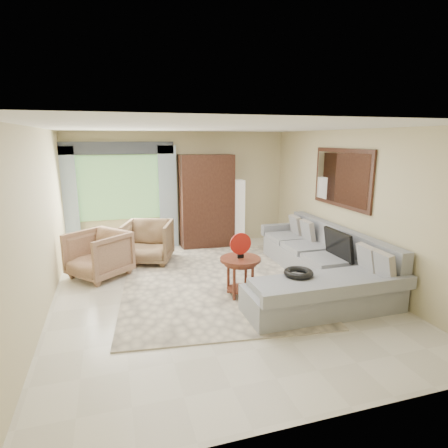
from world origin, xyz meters
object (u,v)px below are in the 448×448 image
object	(u,v)px
coffee_table	(240,276)
sectional_sofa	(319,269)
floor_lamp	(238,212)
tv_screen	(338,245)
armchair_left	(98,255)
armchair_right	(148,242)
armoire	(206,201)
potted_plant	(87,244)

from	to	relation	value
coffee_table	sectional_sofa	bearing A→B (deg)	3.08
sectional_sofa	floor_lamp	distance (m)	3.03
tv_screen	armchair_left	world-z (taller)	tv_screen
armchair_right	coffee_table	bearing A→B (deg)	-41.38
armchair_left	armchair_right	size ratio (longest dim) A/B	1.00
tv_screen	armoire	bearing A→B (deg)	116.46
sectional_sofa	armchair_left	distance (m)	3.89
potted_plant	floor_lamp	bearing A→B (deg)	0.20
potted_plant	armoire	world-z (taller)	armoire
armoire	floor_lamp	size ratio (longest dim) A/B	1.40
tv_screen	armchair_left	size ratio (longest dim) A/B	0.80
potted_plant	armoire	size ratio (longest dim) A/B	0.23
armchair_left	potted_plant	distance (m)	1.51
sectional_sofa	potted_plant	size ratio (longest dim) A/B	7.28
floor_lamp	tv_screen	bearing A→B (deg)	-77.17
tv_screen	potted_plant	distance (m)	5.17
armchair_left	armchair_right	xyz separation A→B (m)	(0.93, 0.58, 0.00)
armchair_right	potted_plant	bearing A→B (deg)	162.70
tv_screen	floor_lamp	size ratio (longest dim) A/B	0.49
coffee_table	potted_plant	xyz separation A→B (m)	(-2.42, 3.02, -0.10)
armchair_left	potted_plant	world-z (taller)	armchair_left
tv_screen	potted_plant	bearing A→B (deg)	143.49
sectional_sofa	floor_lamp	bearing A→B (deg)	98.33
armchair_right	floor_lamp	bearing A→B (deg)	41.16
coffee_table	floor_lamp	xyz separation A→B (m)	(1.02, 3.04, 0.42)
floor_lamp	armchair_left	bearing A→B (deg)	-154.87
coffee_table	armchair_left	xyz separation A→B (m)	(-2.14, 1.55, 0.08)
armchair_left	armoire	size ratio (longest dim) A/B	0.44
tv_screen	potted_plant	xyz separation A→B (m)	(-4.14, 3.06, -0.48)
potted_plant	tv_screen	bearing A→B (deg)	-36.51
armoire	floor_lamp	xyz separation A→B (m)	(0.80, 0.06, -0.30)
tv_screen	armchair_right	bearing A→B (deg)	143.44
sectional_sofa	armoire	xyz separation A→B (m)	(-1.23, 2.90, 0.77)
potted_plant	armoire	bearing A→B (deg)	-1.04
potted_plant	armoire	distance (m)	2.76
tv_screen	armoire	size ratio (longest dim) A/B	0.35
coffee_table	armoire	xyz separation A→B (m)	(0.22, 2.98, 0.72)
sectional_sofa	coffee_table	size ratio (longest dim) A/B	5.44
tv_screen	floor_lamp	distance (m)	3.15
tv_screen	armchair_right	size ratio (longest dim) A/B	0.80
armoire	coffee_table	bearing A→B (deg)	-94.20
sectional_sofa	armoire	bearing A→B (deg)	113.06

